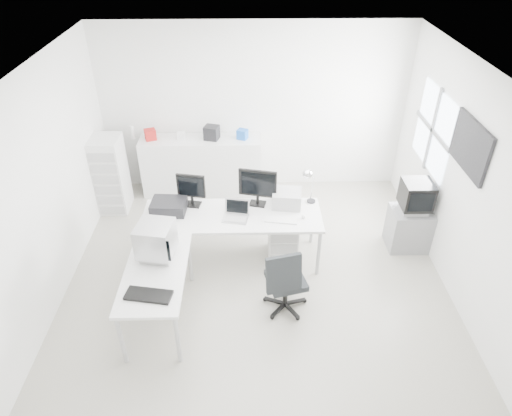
{
  "coord_description": "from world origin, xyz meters",
  "views": [
    {
      "loc": [
        -0.09,
        -4.6,
        4.26
      ],
      "look_at": [
        0.0,
        0.2,
        1.0
      ],
      "focal_mm": 32.0,
      "sensor_mm": 36.0,
      "label": 1
    }
  ],
  "objects_px": {
    "crt_monitor": "(156,241)",
    "filing_cabinet": "(111,174)",
    "tv_cabinet": "(409,228)",
    "laser_printer": "(287,198)",
    "lcd_monitor_large": "(258,188)",
    "drawer_pedestal": "(283,238)",
    "office_chair": "(286,278)",
    "crt_tv": "(416,197)",
    "lcd_monitor_small": "(191,190)",
    "inkjet_printer": "(169,206)",
    "sideboard": "(202,166)",
    "main_desk": "(233,237)",
    "side_desk": "(159,295)",
    "laptop": "(235,212)"
  },
  "relations": [
    {
      "from": "crt_monitor",
      "to": "filing_cabinet",
      "type": "distance_m",
      "value": 2.47
    },
    {
      "from": "tv_cabinet",
      "to": "filing_cabinet",
      "type": "relative_size",
      "value": 0.49
    },
    {
      "from": "laser_printer",
      "to": "filing_cabinet",
      "type": "xyz_separation_m",
      "value": [
        -2.71,
        1.11,
        -0.23
      ]
    },
    {
      "from": "lcd_monitor_large",
      "to": "laser_printer",
      "type": "relative_size",
      "value": 1.39
    },
    {
      "from": "drawer_pedestal",
      "to": "office_chair",
      "type": "relative_size",
      "value": 0.61
    },
    {
      "from": "office_chair",
      "to": "filing_cabinet",
      "type": "bearing_deg",
      "value": 124.73
    },
    {
      "from": "office_chair",
      "to": "crt_tv",
      "type": "bearing_deg",
      "value": 18.27
    },
    {
      "from": "crt_monitor",
      "to": "tv_cabinet",
      "type": "relative_size",
      "value": 0.78
    },
    {
      "from": "crt_monitor",
      "to": "lcd_monitor_small",
      "type": "bearing_deg",
      "value": 84.42
    },
    {
      "from": "drawer_pedestal",
      "to": "inkjet_printer",
      "type": "relative_size",
      "value": 1.31
    },
    {
      "from": "sideboard",
      "to": "office_chair",
      "type": "bearing_deg",
      "value": -66.11
    },
    {
      "from": "inkjet_printer",
      "to": "crt_monitor",
      "type": "height_order",
      "value": "crt_monitor"
    },
    {
      "from": "main_desk",
      "to": "filing_cabinet",
      "type": "xyz_separation_m",
      "value": [
        -1.96,
        1.33,
        0.25
      ]
    },
    {
      "from": "office_chair",
      "to": "lcd_monitor_large",
      "type": "bearing_deg",
      "value": 90.47
    },
    {
      "from": "lcd_monitor_large",
      "to": "office_chair",
      "type": "distance_m",
      "value": 1.36
    },
    {
      "from": "drawer_pedestal",
      "to": "lcd_monitor_large",
      "type": "bearing_deg",
      "value": 150.26
    },
    {
      "from": "main_desk",
      "to": "inkjet_printer",
      "type": "height_order",
      "value": "inkjet_printer"
    },
    {
      "from": "drawer_pedestal",
      "to": "lcd_monitor_large",
      "type": "xyz_separation_m",
      "value": [
        -0.35,
        0.2,
        0.72
      ]
    },
    {
      "from": "inkjet_printer",
      "to": "crt_monitor",
      "type": "relative_size",
      "value": 0.95
    },
    {
      "from": "lcd_monitor_small",
      "to": "tv_cabinet",
      "type": "xyz_separation_m",
      "value": [
        3.09,
        -0.01,
        -0.69
      ]
    },
    {
      "from": "drawer_pedestal",
      "to": "main_desk",
      "type": "bearing_deg",
      "value": -175.91
    },
    {
      "from": "side_desk",
      "to": "drawer_pedestal",
      "type": "relative_size",
      "value": 2.33
    },
    {
      "from": "lcd_monitor_small",
      "to": "crt_monitor",
      "type": "relative_size",
      "value": 1.02
    },
    {
      "from": "tv_cabinet",
      "to": "crt_tv",
      "type": "xyz_separation_m",
      "value": [
        0.0,
        0.0,
        0.54
      ]
    },
    {
      "from": "side_desk",
      "to": "filing_cabinet",
      "type": "relative_size",
      "value": 1.11
    },
    {
      "from": "drawer_pedestal",
      "to": "crt_monitor",
      "type": "xyz_separation_m",
      "value": [
        -1.55,
        -0.9,
        0.69
      ]
    },
    {
      "from": "tv_cabinet",
      "to": "drawer_pedestal",
      "type": "bearing_deg",
      "value": -174.24
    },
    {
      "from": "laser_printer",
      "to": "office_chair",
      "type": "distance_m",
      "value": 1.24
    },
    {
      "from": "tv_cabinet",
      "to": "crt_monitor",
      "type": "bearing_deg",
      "value": -162.24
    },
    {
      "from": "lcd_monitor_small",
      "to": "filing_cabinet",
      "type": "bearing_deg",
      "value": 153.88
    },
    {
      "from": "crt_monitor",
      "to": "tv_cabinet",
      "type": "bearing_deg",
      "value": 27.44
    },
    {
      "from": "lcd_monitor_large",
      "to": "crt_monitor",
      "type": "relative_size",
      "value": 1.12
    },
    {
      "from": "crt_monitor",
      "to": "sideboard",
      "type": "relative_size",
      "value": 0.24
    },
    {
      "from": "side_desk",
      "to": "tv_cabinet",
      "type": "xyz_separation_m",
      "value": [
        3.39,
        1.34,
        -0.06
      ]
    },
    {
      "from": "sideboard",
      "to": "side_desk",
      "type": "bearing_deg",
      "value": -95.54
    },
    {
      "from": "drawer_pedestal",
      "to": "sideboard",
      "type": "bearing_deg",
      "value": 125.46
    },
    {
      "from": "drawer_pedestal",
      "to": "lcd_monitor_small",
      "type": "xyz_separation_m",
      "value": [
        -1.25,
        0.2,
        0.7
      ]
    },
    {
      "from": "laptop",
      "to": "tv_cabinet",
      "type": "relative_size",
      "value": 0.54
    },
    {
      "from": "side_desk",
      "to": "inkjet_printer",
      "type": "height_order",
      "value": "inkjet_printer"
    },
    {
      "from": "laptop",
      "to": "tv_cabinet",
      "type": "height_order",
      "value": "laptop"
    },
    {
      "from": "laser_printer",
      "to": "filing_cabinet",
      "type": "distance_m",
      "value": 2.94
    },
    {
      "from": "lcd_monitor_large",
      "to": "crt_monitor",
      "type": "distance_m",
      "value": 1.63
    },
    {
      "from": "drawer_pedestal",
      "to": "inkjet_printer",
      "type": "height_order",
      "value": "inkjet_printer"
    },
    {
      "from": "drawer_pedestal",
      "to": "crt_monitor",
      "type": "distance_m",
      "value": 1.92
    },
    {
      "from": "main_desk",
      "to": "crt_tv",
      "type": "distance_m",
      "value": 2.59
    },
    {
      "from": "inkjet_printer",
      "to": "lcd_monitor_small",
      "type": "xyz_separation_m",
      "value": [
        0.3,
        0.15,
        0.16
      ]
    },
    {
      "from": "lcd_monitor_small",
      "to": "laptop",
      "type": "distance_m",
      "value": 0.71
    },
    {
      "from": "drawer_pedestal",
      "to": "tv_cabinet",
      "type": "height_order",
      "value": "tv_cabinet"
    },
    {
      "from": "inkjet_printer",
      "to": "tv_cabinet",
      "type": "bearing_deg",
      "value": 5.81
    },
    {
      "from": "lcd_monitor_small",
      "to": "drawer_pedestal",
      "type": "bearing_deg",
      "value": 2.11
    }
  ]
}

